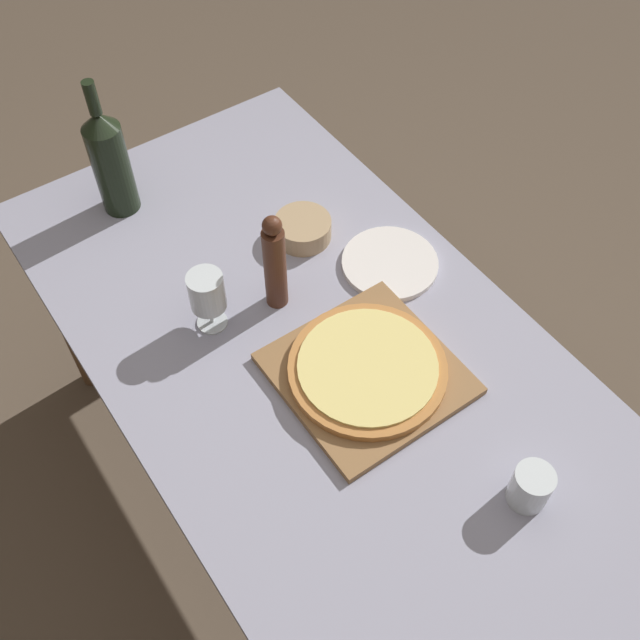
% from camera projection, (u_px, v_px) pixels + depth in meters
% --- Properties ---
extents(ground_plane, '(12.00, 12.00, 0.00)m').
position_uv_depth(ground_plane, '(322.00, 499.00, 2.17)').
color(ground_plane, brown).
extents(dining_table, '(0.86, 1.65, 0.75)m').
position_uv_depth(dining_table, '(322.00, 376.00, 1.65)').
color(dining_table, '#9393A8').
rests_on(dining_table, ground_plane).
extents(cutting_board, '(0.35, 0.35, 0.02)m').
position_uv_depth(cutting_board, '(367.00, 374.00, 1.53)').
color(cutting_board, olive).
rests_on(cutting_board, dining_table).
extents(pizza, '(0.33, 0.33, 0.02)m').
position_uv_depth(pizza, '(368.00, 368.00, 1.52)').
color(pizza, '#BC7A3D').
rests_on(pizza, cutting_board).
extents(wine_bottle, '(0.09, 0.09, 0.36)m').
position_uv_depth(wine_bottle, '(110.00, 161.00, 1.73)').
color(wine_bottle, black).
rests_on(wine_bottle, dining_table).
extents(pepper_mill, '(0.05, 0.05, 0.26)m').
position_uv_depth(pepper_mill, '(274.00, 264.00, 1.56)').
color(pepper_mill, '#4C2819').
rests_on(pepper_mill, dining_table).
extents(wine_glass, '(0.08, 0.08, 0.15)m').
position_uv_depth(wine_glass, '(207.00, 293.00, 1.54)').
color(wine_glass, silver).
rests_on(wine_glass, dining_table).
extents(small_bowl, '(0.13, 0.13, 0.05)m').
position_uv_depth(small_bowl, '(303.00, 229.00, 1.76)').
color(small_bowl, tan).
rests_on(small_bowl, dining_table).
extents(drinking_tumbler, '(0.07, 0.07, 0.09)m').
position_uv_depth(drinking_tumbler, '(531.00, 487.00, 1.35)').
color(drinking_tumbler, silver).
rests_on(drinking_tumbler, dining_table).
extents(dinner_plate, '(0.22, 0.22, 0.01)m').
position_uv_depth(dinner_plate, '(390.00, 263.00, 1.72)').
color(dinner_plate, white).
rests_on(dinner_plate, dining_table).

